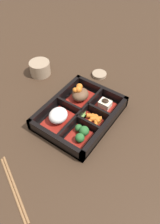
# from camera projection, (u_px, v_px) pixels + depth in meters

# --- Properties ---
(ground_plane) EXTENTS (3.00, 3.00, 0.00)m
(ground_plane) POSITION_uv_depth(u_px,v_px,m) (80.00, 117.00, 0.74)
(ground_plane) COLOR #382619
(bento_base) EXTENTS (0.28, 0.21, 0.01)m
(bento_base) POSITION_uv_depth(u_px,v_px,m) (80.00, 116.00, 0.74)
(bento_base) COLOR black
(bento_base) RESTS_ON ground_plane
(bento_rim) EXTENTS (0.28, 0.21, 0.04)m
(bento_rim) POSITION_uv_depth(u_px,v_px,m) (81.00, 113.00, 0.72)
(bento_rim) COLOR black
(bento_rim) RESTS_ON ground_plane
(bowl_rice) EXTENTS (0.10, 0.08, 0.05)m
(bowl_rice) POSITION_uv_depth(u_px,v_px,m) (58.00, 116.00, 0.70)
(bowl_rice) COLOR maroon
(bowl_rice) RESTS_ON bento_base
(bowl_stew) EXTENTS (0.10, 0.08, 0.06)m
(bowl_stew) POSITION_uv_depth(u_px,v_px,m) (80.00, 95.00, 0.77)
(bowl_stew) COLOR maroon
(bowl_stew) RESTS_ON bento_base
(bowl_greens) EXTENTS (0.07, 0.06, 0.04)m
(bowl_greens) POSITION_uv_depth(u_px,v_px,m) (81.00, 134.00, 0.66)
(bowl_greens) COLOR maroon
(bowl_greens) RESTS_ON bento_base
(bowl_carrots) EXTENTS (0.05, 0.07, 0.02)m
(bowl_carrots) POSITION_uv_depth(u_px,v_px,m) (94.00, 119.00, 0.71)
(bowl_carrots) COLOR maroon
(bowl_carrots) RESTS_ON bento_base
(bowl_tofu) EXTENTS (0.07, 0.06, 0.04)m
(bowl_tofu) POSITION_uv_depth(u_px,v_px,m) (105.00, 105.00, 0.75)
(bowl_tofu) COLOR maroon
(bowl_tofu) RESTS_ON bento_base
(bowl_pickles) EXTENTS (0.04, 0.03, 0.01)m
(bowl_pickles) POSITION_uv_depth(u_px,v_px,m) (83.00, 114.00, 0.73)
(bowl_pickles) COLOR maroon
(bowl_pickles) RESTS_ON bento_base
(tea_cup) EXTENTS (0.08, 0.08, 0.05)m
(tea_cup) POSITION_uv_depth(u_px,v_px,m) (40.00, 68.00, 0.88)
(tea_cup) COLOR gray
(tea_cup) RESTS_ON ground_plane
(chopsticks) EXTENTS (0.10, 0.19, 0.01)m
(chopsticks) POSITION_uv_depth(u_px,v_px,m) (13.00, 188.00, 0.57)
(chopsticks) COLOR brown
(chopsticks) RESTS_ON ground_plane
(sauce_dish) EXTENTS (0.06, 0.06, 0.01)m
(sauce_dish) POSITION_uv_depth(u_px,v_px,m) (99.00, 74.00, 0.88)
(sauce_dish) COLOR gray
(sauce_dish) RESTS_ON ground_plane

